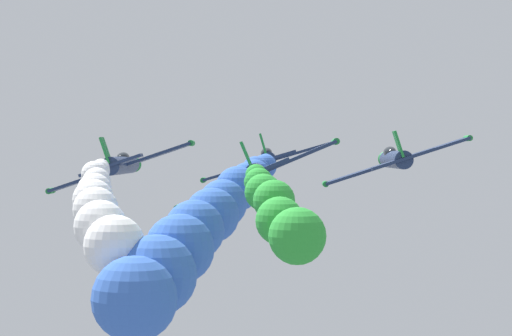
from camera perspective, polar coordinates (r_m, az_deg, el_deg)
name	(u,v)px	position (r m, az deg, el deg)	size (l,w,h in m)	color
airplane_lead	(268,159)	(72.09, 0.65, 0.47)	(9.28, 10.35, 3.32)	navy
smoke_trail_lead	(191,238)	(46.11, -3.54, -3.80)	(7.05, 27.18, 7.16)	blue
airplane_left_inner	(122,165)	(66.26, -7.26, 0.17)	(9.17, 10.35, 3.49)	navy
smoke_trail_left_inner	(101,213)	(46.97, -8.34, -2.44)	(4.97, 18.08, 4.65)	white
airplane_right_inner	(395,159)	(66.16, 7.50, 0.48)	(9.21, 10.35, 3.43)	navy
airplane_left_outer	(256,172)	(57.24, 0.00, -0.23)	(8.95, 10.35, 4.04)	navy
smoke_trail_left_outer	(278,211)	(41.27, 1.18, -2.32)	(3.27, 13.75, 3.51)	green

